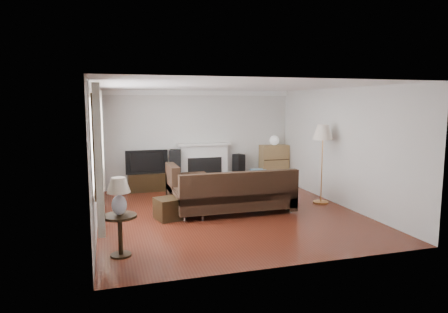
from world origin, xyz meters
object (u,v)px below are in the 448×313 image
object	(u,v)px
floor_lamp	(322,164)
side_table	(120,236)
bookshelf	(274,164)
coffee_table	(217,188)
tv_stand	(147,182)
sectional_sofa	(235,192)

from	to	relation	value
floor_lamp	side_table	xyz separation A→B (m)	(-4.34, -1.92, -0.56)
bookshelf	floor_lamp	distance (m)	2.37
coffee_table	tv_stand	bearing A→B (deg)	149.29
sectional_sofa	floor_lamp	bearing A→B (deg)	5.92
bookshelf	coffee_table	size ratio (longest dim) A/B	1.06
coffee_table	side_table	bearing A→B (deg)	-122.35
coffee_table	side_table	size ratio (longest dim) A/B	1.63
tv_stand	bookshelf	bearing A→B (deg)	0.50
side_table	tv_stand	bearing A→B (deg)	79.40
bookshelf	floor_lamp	size ratio (longest dim) A/B	0.61
bookshelf	sectional_sofa	bearing A→B (deg)	-127.60
side_table	sectional_sofa	bearing A→B (deg)	36.87
floor_lamp	side_table	world-z (taller)	floor_lamp
bookshelf	floor_lamp	bearing A→B (deg)	-87.50
sectional_sofa	side_table	size ratio (longest dim) A/B	4.22
bookshelf	side_table	world-z (taller)	bookshelf
floor_lamp	side_table	distance (m)	4.78
floor_lamp	side_table	size ratio (longest dim) A/B	2.84
coffee_table	floor_lamp	distance (m)	2.46
sectional_sofa	floor_lamp	xyz separation A→B (m)	(2.07, 0.21, 0.45)
tv_stand	coffee_table	world-z (taller)	tv_stand
sectional_sofa	floor_lamp	size ratio (longest dim) A/B	1.49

